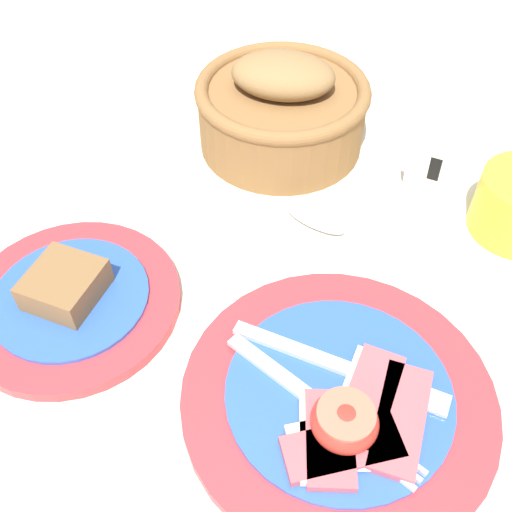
% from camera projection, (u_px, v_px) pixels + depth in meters
% --- Properties ---
extents(ground_plane, '(3.00, 3.00, 0.00)m').
position_uv_depth(ground_plane, '(217.00, 377.00, 0.51)').
color(ground_plane, beige).
extents(breakfast_plate, '(0.26, 0.26, 0.04)m').
position_uv_depth(breakfast_plate, '(341.00, 402.00, 0.48)').
color(breakfast_plate, red).
rests_on(breakfast_plate, ground_plane).
extents(bread_plate, '(0.20, 0.20, 0.04)m').
position_uv_depth(bread_plate, '(68.00, 301.00, 0.55)').
color(bread_plate, red).
rests_on(bread_plate, ground_plane).
extents(bread_basket, '(0.20, 0.20, 0.11)m').
position_uv_depth(bread_basket, '(282.00, 108.00, 0.68)').
color(bread_basket, brown).
rests_on(bread_basket, ground_plane).
extents(number_card, '(0.06, 0.05, 0.07)m').
position_uv_depth(number_card, '(437.00, 164.00, 0.64)').
color(number_card, white).
rests_on(number_card, ground_plane).
extents(teaspoon_by_saucer, '(0.19, 0.04, 0.01)m').
position_uv_depth(teaspoon_by_saucer, '(338.00, 230.00, 0.62)').
color(teaspoon_by_saucer, silver).
rests_on(teaspoon_by_saucer, ground_plane).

